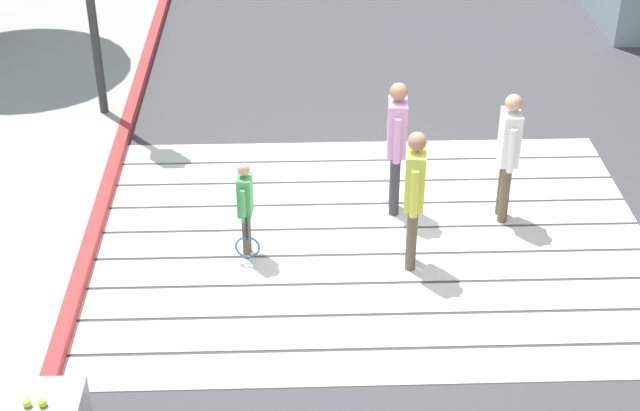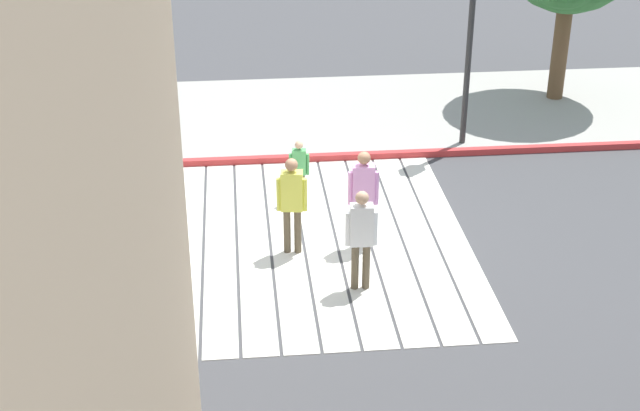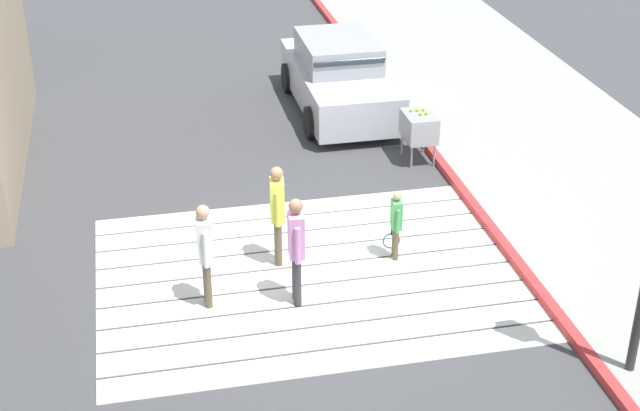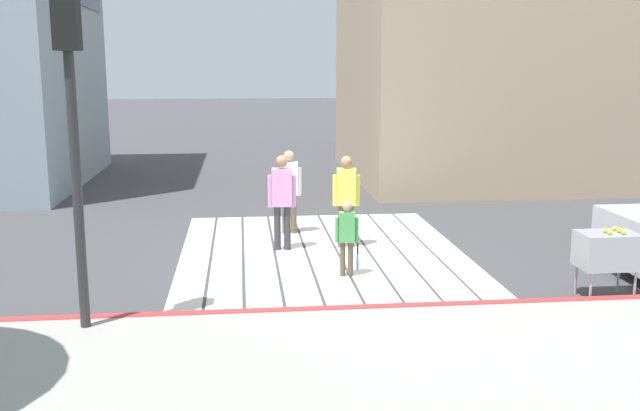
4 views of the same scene
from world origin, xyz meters
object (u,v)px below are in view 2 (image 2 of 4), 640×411
(traffic_light_corner, at_px, (473,1))
(pedestrian_child_with_racket, at_px, (299,169))
(pedestrian_adult_lead, at_px, (292,199))
(pedestrian_adult_trailing, at_px, (361,233))
(pedestrian_adult_side, at_px, (363,193))
(tennis_ball_cart, at_px, (110,143))

(traffic_light_corner, bearing_deg, pedestrian_child_with_racket, -58.79)
(pedestrian_adult_lead, bearing_deg, pedestrian_adult_trailing, 38.00)
(traffic_light_corner, bearing_deg, pedestrian_adult_side, -33.98)
(pedestrian_adult_lead, relative_size, pedestrian_adult_trailing, 1.02)
(traffic_light_corner, xyz_separation_m, pedestrian_adult_side, (3.88, -2.62, -2.05))
(traffic_light_corner, height_order, pedestrian_adult_trailing, traffic_light_corner)
(traffic_light_corner, xyz_separation_m, tennis_ball_cart, (0.68, -6.98, -2.34))
(pedestrian_adult_lead, xyz_separation_m, pedestrian_adult_side, (-0.07, 1.15, 0.02))
(pedestrian_child_with_racket, bearing_deg, pedestrian_adult_trailing, 12.97)
(pedestrian_adult_trailing, height_order, pedestrian_adult_side, pedestrian_adult_side)
(tennis_ball_cart, height_order, pedestrian_adult_lead, pedestrian_adult_lead)
(tennis_ball_cart, xyz_separation_m, pedestrian_adult_trailing, (4.48, 4.15, 0.25))
(pedestrian_adult_side, height_order, pedestrian_child_with_racket, pedestrian_adult_side)
(tennis_ball_cart, height_order, pedestrian_child_with_racket, pedestrian_child_with_racket)
(pedestrian_adult_lead, relative_size, pedestrian_adult_side, 0.98)
(pedestrian_adult_lead, height_order, pedestrian_adult_side, pedestrian_adult_side)
(traffic_light_corner, relative_size, pedestrian_adult_side, 2.50)
(traffic_light_corner, height_order, tennis_ball_cart, traffic_light_corner)
(pedestrian_adult_trailing, bearing_deg, pedestrian_child_with_racket, -167.03)
(tennis_ball_cart, xyz_separation_m, pedestrian_adult_side, (3.21, 4.36, 0.29))
(tennis_ball_cart, relative_size, pedestrian_adult_lead, 0.61)
(traffic_light_corner, relative_size, pedestrian_adult_lead, 2.55)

